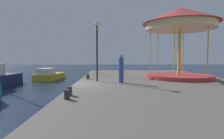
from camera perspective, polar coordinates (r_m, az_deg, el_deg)
ground_plane at (r=12.49m, az=-11.71°, el=-8.02°), size 120.00×120.00×0.00m
quay_dock at (r=12.81m, az=16.16°, el=-5.98°), size 12.12×26.64×0.80m
motorboat_yellow at (r=22.19m, az=-19.17°, el=-1.75°), size 2.74×4.37×1.38m
carousel at (r=16.52m, az=20.60°, el=12.95°), size 6.22×6.22×5.91m
lamp_post_near_edge at (r=13.45m, az=-4.75°, el=9.05°), size 0.36×0.36×4.37m
lamp_post_mid_promenade at (r=18.79m, az=-4.79°, el=8.02°), size 0.36×0.36×4.67m
bollard_center at (r=7.77m, az=-13.99°, el=-7.63°), size 0.24×0.24×0.40m
bollard_north at (r=8.55m, az=-13.25°, el=-6.60°), size 0.24×0.24×0.40m
bollard_south at (r=14.97m, az=-7.61°, el=-2.19°), size 0.24×0.24×0.40m
person_by_the_water at (r=12.54m, az=2.91°, el=0.09°), size 0.34×0.34×1.98m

